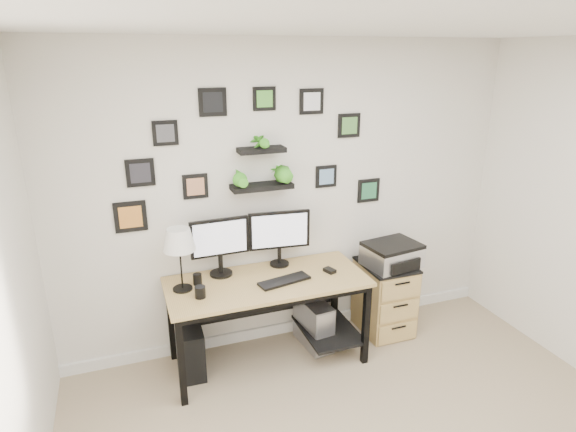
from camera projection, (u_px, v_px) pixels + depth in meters
name	position (u px, v px, depth m)	size (l,w,h in m)	color
room	(293.00, 326.00, 4.50)	(4.00, 4.00, 4.00)	tan
desk	(270.00, 291.00, 3.93)	(1.60, 0.70, 0.75)	tan
monitor_left	(220.00, 243.00, 3.84)	(0.48, 0.19, 0.49)	black
monitor_right	(279.00, 234.00, 4.03)	(0.52, 0.18, 0.48)	black
keyboard	(284.00, 281.00, 3.81)	(0.42, 0.13, 0.02)	black
mouse	(330.00, 270.00, 3.98)	(0.06, 0.10, 0.03)	black
table_lamp	(179.00, 241.00, 3.57)	(0.24, 0.24, 0.50)	black
mug	(200.00, 292.00, 3.56)	(0.08, 0.08, 0.09)	black
pen_cup	(197.00, 279.00, 3.76)	(0.07, 0.07, 0.09)	black
pc_tower_black	(191.00, 349.00, 3.89)	(0.18, 0.41, 0.41)	black
pc_tower_grey	(314.00, 323.00, 4.24)	(0.24, 0.45, 0.43)	gray
file_cabinet	(384.00, 297.00, 4.44)	(0.43, 0.53, 0.67)	tan
printer	(392.00, 255.00, 4.26)	(0.51, 0.43, 0.21)	silver
wall_decor	(258.00, 161.00, 3.83)	(2.28, 0.18, 1.06)	black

